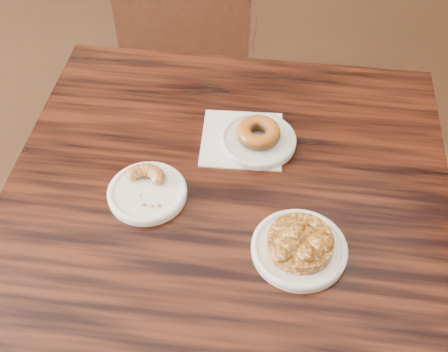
{
  "coord_description": "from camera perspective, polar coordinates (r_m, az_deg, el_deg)",
  "views": [
    {
      "loc": [
        0.08,
        -0.78,
        1.54
      ],
      "look_at": [
        0.15,
        -0.14,
        0.8
      ],
      "focal_mm": 45.0,
      "sensor_mm": 36.0,
      "label": 1
    }
  ],
  "objects": [
    {
      "name": "napkin",
      "position": [
        1.11,
        1.83,
        3.75
      ],
      "size": [
        0.18,
        0.18,
        0.0
      ],
      "primitive_type": "cube",
      "rotation": [
        0.0,
        0.0,
        -0.18
      ],
      "color": "white",
      "rests_on": "cafe_table"
    },
    {
      "name": "cafe_table",
      "position": [
        1.33,
        0.17,
        -12.2
      ],
      "size": [
        0.99,
        0.99,
        0.75
      ],
      "primitive_type": "cube",
      "rotation": [
        0.0,
        0.0,
        -0.24
      ],
      "color": "black",
      "rests_on": "floor"
    },
    {
      "name": "cruller_fragment",
      "position": [
        1.01,
        -7.9,
        -1.05
      ],
      "size": [
        0.09,
        0.09,
        0.02
      ],
      "primitive_type": null,
      "color": "#613013",
      "rests_on": "plate_cruller"
    },
    {
      "name": "plate_cruller",
      "position": [
        1.02,
        -7.8,
        -1.72
      ],
      "size": [
        0.14,
        0.14,
        0.01
      ],
      "primitive_type": "cylinder",
      "color": "white",
      "rests_on": "cafe_table"
    },
    {
      "name": "plate_donut",
      "position": [
        1.1,
        3.48,
        3.62
      ],
      "size": [
        0.15,
        0.15,
        0.01
      ],
      "primitive_type": "cylinder",
      "color": "silver",
      "rests_on": "napkin"
    },
    {
      "name": "chair_far",
      "position": [
        1.85,
        -3.04,
        12.77
      ],
      "size": [
        0.5,
        0.5,
        0.9
      ],
      "primitive_type": null,
      "rotation": [
        0.0,
        0.0,
        2.91
      ],
      "color": "black",
      "rests_on": "floor"
    },
    {
      "name": "plate_fritter",
      "position": [
        0.95,
        7.63,
        -7.38
      ],
      "size": [
        0.16,
        0.16,
        0.01
      ],
      "primitive_type": "cylinder",
      "color": "white",
      "rests_on": "cafe_table"
    },
    {
      "name": "floor",
      "position": [
        1.73,
        -5.71,
        -14.64
      ],
      "size": [
        5.0,
        5.0,
        0.0
      ],
      "primitive_type": "plane",
      "color": "black",
      "rests_on": "ground"
    },
    {
      "name": "apple_fritter",
      "position": [
        0.93,
        7.78,
        -6.56
      ],
      "size": [
        0.15,
        0.15,
        0.04
      ],
      "primitive_type": null,
      "color": "#431F07",
      "rests_on": "plate_fritter"
    },
    {
      "name": "glazed_donut",
      "position": [
        1.08,
        3.53,
        4.41
      ],
      "size": [
        0.09,
        0.09,
        0.03
      ],
      "primitive_type": "torus",
      "color": "#934515",
      "rests_on": "plate_donut"
    }
  ]
}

